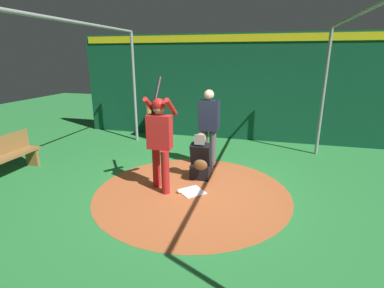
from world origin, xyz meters
TOP-DOWN VIEW (x-y plane):
  - ground_plane at (0.00, 0.00)m, footprint 25.19×25.19m
  - dirt_circle at (0.00, 0.00)m, footprint 3.66×3.66m
  - home_plate at (0.00, 0.00)m, footprint 0.59×0.59m
  - batter at (0.03, -0.60)m, footprint 0.68×0.49m
  - catcher at (-0.69, 0.01)m, footprint 0.58×0.40m
  - umpire at (-1.43, 0.00)m, footprint 0.22×0.49m
  - back_wall at (-4.00, 0.00)m, footprint 0.22×9.19m
  - cage_frame at (0.00, 0.00)m, footprint 6.13×5.19m
  - bat_rack at (-3.76, -2.22)m, footprint 1.18×0.22m
  - baseball_0 at (0.12, -0.22)m, footprint 0.07×0.07m

SIDE VIEW (x-z plane):
  - ground_plane at x=0.00m, z-range 0.00..0.00m
  - dirt_circle at x=0.00m, z-range 0.00..0.01m
  - home_plate at x=0.00m, z-range 0.01..0.02m
  - baseball_0 at x=0.12m, z-range 0.01..0.08m
  - catcher at x=-0.69m, z-range -0.10..0.88m
  - bat_rack at x=-3.76m, z-range -0.03..1.02m
  - umpire at x=-1.43m, z-range 0.11..1.88m
  - batter at x=0.03m, z-range 0.02..2.12m
  - back_wall at x=-4.00m, z-range 0.01..3.11m
  - cage_frame at x=0.00m, z-range 0.65..3.79m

